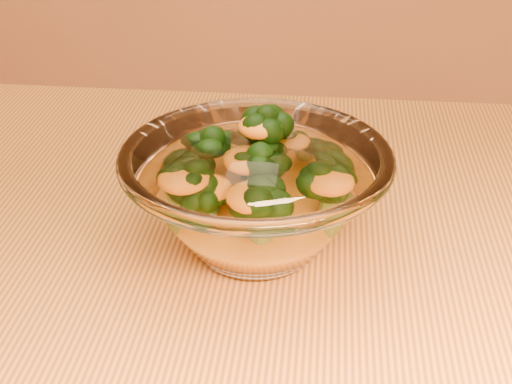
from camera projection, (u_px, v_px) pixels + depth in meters
glass_bowl at (256, 197)px, 0.56m from camera, size 0.21×0.21×0.09m
cheese_sauce at (256, 218)px, 0.57m from camera, size 0.11×0.11×0.03m
broccoli_heap at (251, 176)px, 0.56m from camera, size 0.14×0.13×0.08m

